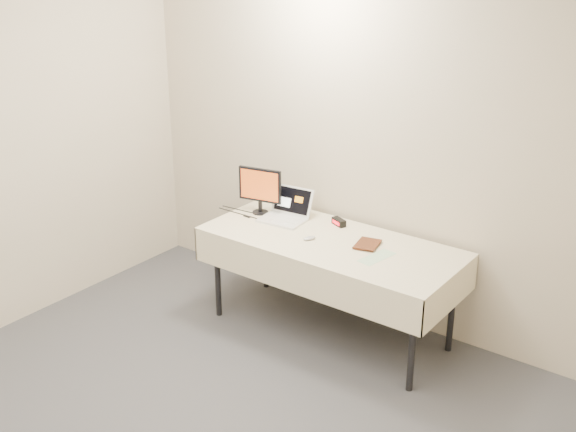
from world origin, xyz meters
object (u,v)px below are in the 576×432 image
Objects in this scene: laptop at (287,212)px; book at (357,230)px; table at (331,248)px; monitor at (260,187)px.

laptop reaches higher than book.
table is 0.53m from laptop.
monitor is at bearing 170.94° from table.
table is 0.25m from book.
monitor is at bearing 163.62° from book.
monitor is (-0.23, -0.03, 0.16)m from laptop.
monitor is (-0.73, 0.12, 0.27)m from table.
table is 9.03× the size of book.
monitor reaches higher than table.
monitor reaches higher than laptop.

